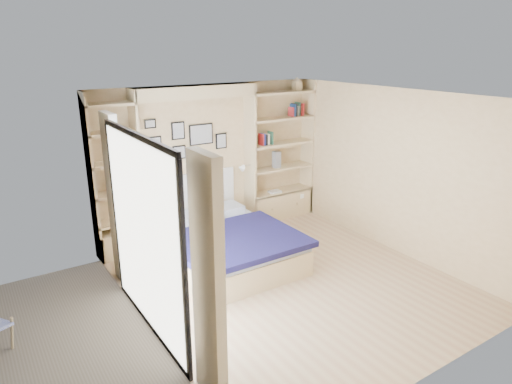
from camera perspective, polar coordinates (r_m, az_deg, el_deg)
ground at (r=6.39m, az=4.11°, el=-11.04°), size 4.50×4.50×0.00m
room_shell at (r=6.97m, az=-5.82°, el=1.05°), size 4.50×4.50×4.50m
bed at (r=6.80m, az=-4.06°, el=-6.55°), size 1.77×2.34×1.07m
photo_gallery at (r=7.43m, az=-8.94°, el=6.17°), size 1.48×0.02×0.82m
reading_lamps at (r=7.41m, az=-6.96°, el=2.23°), size 1.92×0.12×0.15m
shelf_decor at (r=8.09m, az=2.32°, el=8.16°), size 3.55×0.23×2.03m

